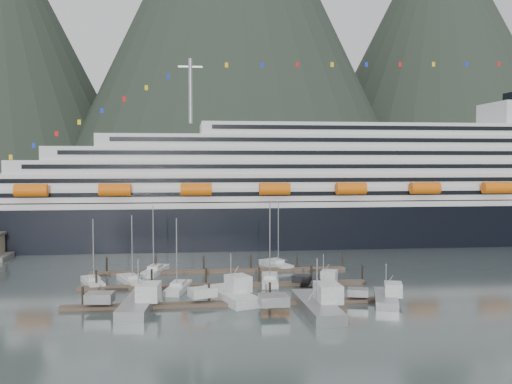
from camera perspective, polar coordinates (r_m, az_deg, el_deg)
ground at (r=98.62m, az=0.01°, el=-9.29°), size 1600.00×1600.00×0.00m
mountains at (r=701.80m, az=-1.39°, el=14.71°), size 870.00×440.00×420.00m
cruise_ship at (r=156.45m, az=8.62°, el=-0.31°), size 210.00×30.40×50.30m
dock_near at (r=88.44m, az=-2.45°, el=-10.53°), size 48.18×2.28×3.20m
dock_mid at (r=101.09m, az=-3.00°, el=-8.81°), size 48.18×2.28×3.20m
dock_far at (r=113.83m, az=-3.42°, el=-7.47°), size 48.18×2.28×3.20m
sailboat_a at (r=105.77m, az=-15.29°, el=-8.33°), size 5.29×9.06×11.72m
sailboat_b at (r=105.85m, az=-11.84°, el=-8.28°), size 5.78×9.73×12.17m
sailboat_c at (r=98.53m, az=-7.42°, el=-9.08°), size 4.61×9.72×12.27m
sailboat_d at (r=103.73m, az=1.32°, el=-8.43°), size 4.13×11.68×14.47m
sailboat_e at (r=113.98m, az=-9.58°, el=-7.44°), size 5.10×10.31×13.28m
sailboat_f at (r=118.80m, az=1.91°, el=-6.97°), size 5.88×9.70×13.74m
trawler_a at (r=87.30m, az=-11.24°, el=-10.31°), size 10.58×14.61×7.89m
trawler_b at (r=90.94m, az=-2.49°, el=-9.72°), size 10.47×12.67×7.87m
trawler_c at (r=85.02m, az=5.69°, el=-10.61°), size 11.32×16.09×8.22m
trawler_d at (r=91.72m, az=12.18°, el=-9.76°), size 8.71×11.14×6.32m
trawler_e at (r=100.24m, az=6.36°, el=-8.62°), size 8.44×10.05×6.19m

